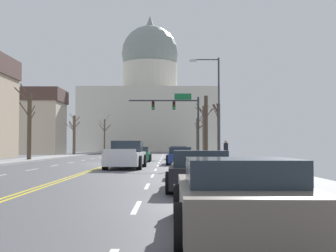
{
  "coord_description": "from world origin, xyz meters",
  "views": [
    {
      "loc": [
        4.2,
        -34.34,
        1.39
      ],
      "look_at": [
        3.96,
        34.21,
        4.27
      ],
      "focal_mm": 48.79,
      "sensor_mm": 36.0,
      "label": 1
    }
  ],
  "objects_px": {
    "signal_gantry": "(180,112)",
    "sedan_near_04": "(195,164)",
    "sedan_near_02": "(181,156)",
    "sedan_near_05": "(201,171)",
    "sedan_near_00": "(180,153)",
    "pickup_truck_near_03": "(128,156)",
    "street_lamp_right": "(217,100)",
    "bicycle_parked": "(225,157)",
    "sedan_oncoming_01": "(130,150)",
    "sedan_near_06": "(241,197)",
    "sedan_oncoming_02": "(134,150)",
    "sedan_near_01": "(141,154)",
    "sedan_oncoming_00": "(122,152)",
    "pedestrian_00": "(228,150)"
  },
  "relations": [
    {
      "from": "signal_gantry",
      "to": "sedan_near_04",
      "type": "xyz_separation_m",
      "value": [
        -0.1,
        -30.76,
        -4.63
      ]
    },
    {
      "from": "sedan_near_02",
      "to": "sedan_near_05",
      "type": "height_order",
      "value": "sedan_near_02"
    },
    {
      "from": "sedan_near_00",
      "to": "pickup_truck_near_03",
      "type": "distance_m",
      "value": 18.92
    },
    {
      "from": "street_lamp_right",
      "to": "bicycle_parked",
      "type": "height_order",
      "value": "street_lamp_right"
    },
    {
      "from": "sedan_near_05",
      "to": "sedan_oncoming_01",
      "type": "distance_m",
      "value": 58.0
    },
    {
      "from": "sedan_near_06",
      "to": "bicycle_parked",
      "type": "height_order",
      "value": "sedan_near_06"
    },
    {
      "from": "street_lamp_right",
      "to": "sedan_oncoming_02",
      "type": "xyz_separation_m",
      "value": [
        -9.94,
        44.53,
        -4.4
      ]
    },
    {
      "from": "sedan_near_01",
      "to": "bicycle_parked",
      "type": "relative_size",
      "value": 2.5
    },
    {
      "from": "sedan_near_05",
      "to": "sedan_near_06",
      "type": "relative_size",
      "value": 0.99
    },
    {
      "from": "sedan_near_04",
      "to": "sedan_oncoming_02",
      "type": "distance_m",
      "value": 60.4
    },
    {
      "from": "signal_gantry",
      "to": "sedan_near_04",
      "type": "height_order",
      "value": "signal_gantry"
    },
    {
      "from": "sedan_oncoming_00",
      "to": "bicycle_parked",
      "type": "height_order",
      "value": "sedan_oncoming_00"
    },
    {
      "from": "pickup_truck_near_03",
      "to": "sedan_near_06",
      "type": "bearing_deg",
      "value": -79.74
    },
    {
      "from": "signal_gantry",
      "to": "sedan_oncoming_00",
      "type": "distance_m",
      "value": 10.95
    },
    {
      "from": "sedan_near_06",
      "to": "sedan_near_04",
      "type": "bearing_deg",
      "value": 90.05
    },
    {
      "from": "sedan_near_01",
      "to": "sedan_near_06",
      "type": "bearing_deg",
      "value": -83.44
    },
    {
      "from": "pickup_truck_near_03",
      "to": "sedan_oncoming_01",
      "type": "relative_size",
      "value": 1.32
    },
    {
      "from": "sedan_near_05",
      "to": "sedan_near_06",
      "type": "bearing_deg",
      "value": -88.71
    },
    {
      "from": "sedan_near_02",
      "to": "sedan_oncoming_02",
      "type": "height_order",
      "value": "sedan_near_02"
    },
    {
      "from": "sedan_near_00",
      "to": "sedan_near_02",
      "type": "bearing_deg",
      "value": -90.95
    },
    {
      "from": "sedan_oncoming_01",
      "to": "pedestrian_00",
      "type": "relative_size",
      "value": 2.7
    },
    {
      "from": "sedan_oncoming_00",
      "to": "sedan_oncoming_01",
      "type": "xyz_separation_m",
      "value": [
        -0.18,
        13.95,
        0.04
      ]
    },
    {
      "from": "sedan_near_00",
      "to": "sedan_oncoming_02",
      "type": "bearing_deg",
      "value": 102.07
    },
    {
      "from": "sedan_oncoming_01",
      "to": "sedan_oncoming_00",
      "type": "bearing_deg",
      "value": -89.26
    },
    {
      "from": "sedan_near_00",
      "to": "sedan_near_01",
      "type": "bearing_deg",
      "value": -115.34
    },
    {
      "from": "sedan_oncoming_00",
      "to": "sedan_near_01",
      "type": "bearing_deg",
      "value": -79.36
    },
    {
      "from": "sedan_near_00",
      "to": "sedan_near_06",
      "type": "height_order",
      "value": "sedan_near_00"
    },
    {
      "from": "sedan_oncoming_00",
      "to": "sedan_oncoming_02",
      "type": "relative_size",
      "value": 0.96
    },
    {
      "from": "sedan_oncoming_02",
      "to": "pedestrian_00",
      "type": "distance_m",
      "value": 47.5
    },
    {
      "from": "sedan_oncoming_00",
      "to": "sedan_near_04",
      "type": "bearing_deg",
      "value": -79.16
    },
    {
      "from": "sedan_near_02",
      "to": "pedestrian_00",
      "type": "height_order",
      "value": "pedestrian_00"
    },
    {
      "from": "sedan_near_02",
      "to": "sedan_oncoming_00",
      "type": "relative_size",
      "value": 1.1
    },
    {
      "from": "street_lamp_right",
      "to": "sedan_near_05",
      "type": "bearing_deg",
      "value": -97.2
    },
    {
      "from": "street_lamp_right",
      "to": "sedan_near_00",
      "type": "bearing_deg",
      "value": 104.26
    },
    {
      "from": "pickup_truck_near_03",
      "to": "pedestrian_00",
      "type": "distance_m",
      "value": 9.35
    },
    {
      "from": "sedan_near_00",
      "to": "bicycle_parked",
      "type": "height_order",
      "value": "sedan_near_00"
    },
    {
      "from": "sedan_near_05",
      "to": "sedan_near_02",
      "type": "bearing_deg",
      "value": 90.48
    },
    {
      "from": "signal_gantry",
      "to": "sedan_near_00",
      "type": "xyz_separation_m",
      "value": [
        -0.17,
        -4.91,
        -4.56
      ]
    },
    {
      "from": "sedan_near_06",
      "to": "sedan_oncoming_01",
      "type": "bearing_deg",
      "value": 96.53
    },
    {
      "from": "sedan_near_05",
      "to": "signal_gantry",
      "type": "bearing_deg",
      "value": 89.63
    },
    {
      "from": "street_lamp_right",
      "to": "sedan_near_01",
      "type": "height_order",
      "value": "street_lamp_right"
    },
    {
      "from": "sedan_near_06",
      "to": "bicycle_parked",
      "type": "distance_m",
      "value": 26.25
    },
    {
      "from": "sedan_near_00",
      "to": "sedan_oncoming_00",
      "type": "relative_size",
      "value": 1.08
    },
    {
      "from": "sedan_oncoming_01",
      "to": "bicycle_parked",
      "type": "height_order",
      "value": "sedan_oncoming_01"
    },
    {
      "from": "sedan_near_04",
      "to": "pedestrian_00",
      "type": "distance_m",
      "value": 14.02
    },
    {
      "from": "sedan_near_04",
      "to": "sedan_oncoming_02",
      "type": "relative_size",
      "value": 1.03
    },
    {
      "from": "sedan_near_06",
      "to": "pedestrian_00",
      "type": "bearing_deg",
      "value": 83.2
    },
    {
      "from": "signal_gantry",
      "to": "sedan_oncoming_01",
      "type": "bearing_deg",
      "value": 109.81
    },
    {
      "from": "sedan_oncoming_00",
      "to": "pedestrian_00",
      "type": "xyz_separation_m",
      "value": [
        10.37,
        -23.87,
        0.49
      ]
    },
    {
      "from": "sedan_near_00",
      "to": "sedan_near_05",
      "type": "relative_size",
      "value": 1.03
    }
  ]
}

